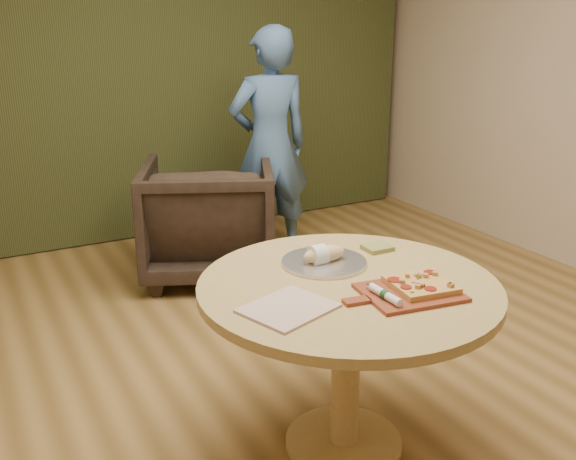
# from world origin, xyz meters

# --- Properties ---
(room_shell) EXTENTS (5.04, 6.04, 2.84)m
(room_shell) POSITION_xyz_m (0.00, 0.00, 1.40)
(room_shell) COLOR olive
(room_shell) RESTS_ON ground
(curtain) EXTENTS (4.80, 0.14, 2.78)m
(curtain) POSITION_xyz_m (0.00, 2.90, 1.40)
(curtain) COLOR #2B3216
(curtain) RESTS_ON ground
(pedestal_table) EXTENTS (1.18, 1.18, 0.75)m
(pedestal_table) POSITION_xyz_m (-0.08, -0.24, 0.61)
(pedestal_table) COLOR tan
(pedestal_table) RESTS_ON ground
(pizza_paddle) EXTENTS (0.46, 0.33, 0.01)m
(pizza_paddle) POSITION_xyz_m (0.05, -0.44, 0.76)
(pizza_paddle) COLOR brown
(pizza_paddle) RESTS_ON pedestal_table
(flatbread_pizza) EXTENTS (0.25, 0.25, 0.04)m
(flatbread_pizza) POSITION_xyz_m (0.11, -0.43, 0.78)
(flatbread_pizza) COLOR tan
(flatbread_pizza) RESTS_ON pizza_paddle
(cutlery_roll) EXTENTS (0.03, 0.20, 0.03)m
(cutlery_roll) POSITION_xyz_m (-0.07, -0.45, 0.78)
(cutlery_roll) COLOR white
(cutlery_roll) RESTS_ON pizza_paddle
(newspaper) EXTENTS (0.36, 0.33, 0.01)m
(newspaper) POSITION_xyz_m (-0.40, -0.34, 0.76)
(newspaper) COLOR white
(newspaper) RESTS_ON pedestal_table
(serving_tray) EXTENTS (0.36, 0.36, 0.02)m
(serving_tray) POSITION_xyz_m (-0.06, -0.02, 0.76)
(serving_tray) COLOR silver
(serving_tray) RESTS_ON pedestal_table
(bread_roll) EXTENTS (0.19, 0.09, 0.09)m
(bread_roll) POSITION_xyz_m (-0.07, -0.02, 0.79)
(bread_roll) COLOR #E1BE89
(bread_roll) RESTS_ON serving_tray
(green_packet) EXTENTS (0.12, 0.10, 0.02)m
(green_packet) POSITION_xyz_m (0.23, 0.01, 0.76)
(green_packet) COLOR #5E672E
(green_packet) RESTS_ON pedestal_table
(armchair) EXTENTS (1.13, 1.10, 0.90)m
(armchair) POSITION_xyz_m (0.13, 1.82, 0.45)
(armchair) COLOR black
(armchair) RESTS_ON ground
(person_standing) EXTENTS (0.65, 0.45, 1.69)m
(person_standing) POSITION_xyz_m (0.69, 1.98, 0.84)
(person_standing) COLOR #406494
(person_standing) RESTS_ON ground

